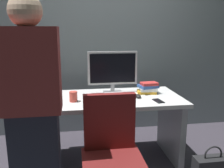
# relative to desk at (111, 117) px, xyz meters

# --- Properties ---
(ground_plane) EXTENTS (9.00, 9.00, 0.00)m
(ground_plane) POSITION_rel_desk_xyz_m (0.00, 0.00, -0.50)
(ground_plane) COLOR #3D3842
(wall_back) EXTENTS (6.40, 0.10, 3.00)m
(wall_back) POSITION_rel_desk_xyz_m (0.00, 0.90, 1.00)
(wall_back) COLOR gray
(wall_back) RESTS_ON ground
(desk) EXTENTS (1.45, 0.74, 0.72)m
(desk) POSITION_rel_desk_xyz_m (0.00, 0.00, 0.00)
(desk) COLOR white
(desk) RESTS_ON ground
(office_chair) EXTENTS (0.52, 0.52, 0.94)m
(office_chair) POSITION_rel_desk_xyz_m (-0.11, -0.79, -0.07)
(office_chair) COLOR black
(office_chair) RESTS_ON ground
(person_at_desk) EXTENTS (0.40, 0.24, 1.64)m
(person_at_desk) POSITION_rel_desk_xyz_m (-0.66, -0.72, 0.34)
(person_at_desk) COLOR #262838
(person_at_desk) RESTS_ON ground
(monitor) EXTENTS (0.54, 0.14, 0.46)m
(monitor) POSITION_rel_desk_xyz_m (0.04, 0.17, 0.48)
(monitor) COLOR silver
(monitor) RESTS_ON desk
(keyboard) EXTENTS (0.43, 0.14, 0.02)m
(keyboard) POSITION_rel_desk_xyz_m (-0.04, -0.06, 0.23)
(keyboard) COLOR #262626
(keyboard) RESTS_ON desk
(mouse) EXTENTS (0.06, 0.10, 0.03)m
(mouse) POSITION_rel_desk_xyz_m (0.27, -0.06, 0.24)
(mouse) COLOR black
(mouse) RESTS_ON desk
(cup_near_keyboard) EXTENTS (0.08, 0.08, 0.10)m
(cup_near_keyboard) POSITION_rel_desk_xyz_m (-0.39, -0.11, 0.27)
(cup_near_keyboard) COLOR #D84C3F
(cup_near_keyboard) RESTS_ON desk
(book_stack) EXTENTS (0.24, 0.20, 0.12)m
(book_stack) POSITION_rel_desk_xyz_m (0.42, 0.09, 0.28)
(book_stack) COLOR gold
(book_stack) RESTS_ON desk
(cell_phone) EXTENTS (0.09, 0.15, 0.01)m
(cell_phone) POSITION_rel_desk_xyz_m (0.43, -0.22, 0.23)
(cell_phone) COLOR black
(cell_phone) RESTS_ON desk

